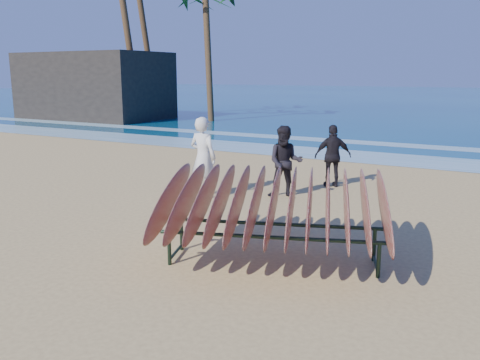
% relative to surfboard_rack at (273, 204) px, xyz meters
% --- Properties ---
extents(ground, '(120.00, 120.00, 0.00)m').
position_rel_surfboard_rack_xyz_m(ground, '(-1.12, 0.21, -0.89)').
color(ground, tan).
rests_on(ground, ground).
extents(foam_near, '(160.00, 160.00, 0.00)m').
position_rel_surfboard_rack_xyz_m(foam_near, '(-1.12, 10.21, -0.88)').
color(foam_near, white).
rests_on(foam_near, ground).
extents(foam_far, '(160.00, 160.00, 0.00)m').
position_rel_surfboard_rack_xyz_m(foam_far, '(-1.12, 13.71, -0.89)').
color(foam_far, white).
rests_on(foam_far, ground).
extents(surfboard_rack, '(3.83, 3.45, 1.44)m').
position_rel_surfboard_rack_xyz_m(surfboard_rack, '(0.00, 0.00, 0.00)').
color(surfboard_rack, black).
rests_on(surfboard_rack, ground).
extents(person_white, '(0.68, 0.47, 1.81)m').
position_rel_surfboard_rack_xyz_m(person_white, '(-3.14, 2.93, 0.01)').
color(person_white, silver).
rests_on(person_white, ground).
extents(person_dark_a, '(0.95, 0.86, 1.62)m').
position_rel_surfboard_rack_xyz_m(person_dark_a, '(-1.51, 3.78, -0.08)').
color(person_dark_a, black).
rests_on(person_dark_a, ground).
extents(person_dark_b, '(0.96, 0.78, 1.53)m').
position_rel_surfboard_rack_xyz_m(person_dark_b, '(-0.96, 5.37, -0.13)').
color(person_dark_b, black).
rests_on(person_dark_b, ground).
extents(building, '(8.89, 4.94, 3.95)m').
position_rel_surfboard_rack_xyz_m(building, '(-20.21, 16.79, 1.08)').
color(building, '#2D2823').
rests_on(building, ground).
extents(palm_mid, '(5.20, 5.20, 7.58)m').
position_rel_surfboard_rack_xyz_m(palm_mid, '(-12.94, 18.43, 5.82)').
color(palm_mid, brown).
rests_on(palm_mid, ground).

